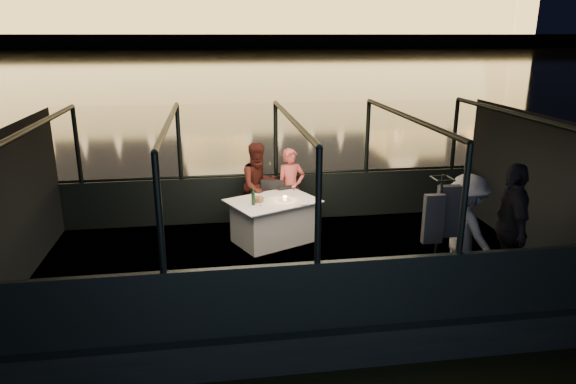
{
  "coord_description": "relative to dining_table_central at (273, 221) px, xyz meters",
  "views": [
    {
      "loc": [
        -1.17,
        -7.51,
        4.02
      ],
      "look_at": [
        0.0,
        0.4,
        1.55
      ],
      "focal_mm": 32.0,
      "sensor_mm": 36.0,
      "label": 1
    }
  ],
  "objects": [
    {
      "name": "river_water",
      "position": [
        0.2,
        79.13,
        -0.89
      ],
      "size": [
        500.0,
        500.0,
        0.0
      ],
      "primitive_type": "plane",
      "color": "black",
      "rests_on": "ground"
    },
    {
      "name": "boat_hull",
      "position": [
        0.2,
        -0.87,
        -0.89
      ],
      "size": [
        8.6,
        4.4,
        1.0
      ],
      "primitive_type": "cube",
      "color": "black",
      "rests_on": "river_water"
    },
    {
      "name": "boat_deck",
      "position": [
        0.2,
        -0.87,
        -0.41
      ],
      "size": [
        8.0,
        4.0,
        0.04
      ],
      "primitive_type": "cube",
      "color": "black",
      "rests_on": "boat_hull"
    },
    {
      "name": "gunwale_port",
      "position": [
        0.2,
        1.13,
        0.06
      ],
      "size": [
        8.0,
        0.08,
        0.9
      ],
      "primitive_type": "cube",
      "color": "black",
      "rests_on": "boat_deck"
    },
    {
      "name": "gunwale_starboard",
      "position": [
        0.2,
        -2.87,
        0.06
      ],
      "size": [
        8.0,
        0.08,
        0.9
      ],
      "primitive_type": "cube",
      "color": "black",
      "rests_on": "boat_deck"
    },
    {
      "name": "cabin_glass_port",
      "position": [
        0.2,
        1.13,
        1.21
      ],
      "size": [
        8.0,
        0.02,
        1.4
      ],
      "primitive_type": null,
      "color": "#99B2B2",
      "rests_on": "gunwale_port"
    },
    {
      "name": "cabin_glass_starboard",
      "position": [
        0.2,
        -2.87,
        1.21
      ],
      "size": [
        8.0,
        0.02,
        1.4
      ],
      "primitive_type": null,
      "color": "#99B2B2",
      "rests_on": "gunwale_starboard"
    },
    {
      "name": "cabin_roof_glass",
      "position": [
        0.2,
        -0.87,
        1.91
      ],
      "size": [
        8.0,
        4.0,
        0.02
      ],
      "primitive_type": null,
      "color": "#99B2B2",
      "rests_on": "boat_deck"
    },
    {
      "name": "end_wall_fore",
      "position": [
        -3.8,
        -0.87,
        0.76
      ],
      "size": [
        0.02,
        4.0,
        2.3
      ],
      "primitive_type": null,
      "color": "black",
      "rests_on": "boat_deck"
    },
    {
      "name": "end_wall_aft",
      "position": [
        4.2,
        -0.87,
        0.76
      ],
      "size": [
        0.02,
        4.0,
        2.3
      ],
      "primitive_type": null,
      "color": "black",
      "rests_on": "boat_deck"
    },
    {
      "name": "canopy_ribs",
      "position": [
        0.2,
        -0.87,
        0.76
      ],
      "size": [
        8.0,
        4.0,
        2.3
      ],
      "primitive_type": null,
      "color": "black",
      "rests_on": "boat_deck"
    },
    {
      "name": "embankment",
      "position": [
        0.2,
        209.13,
        0.11
      ],
      "size": [
        400.0,
        140.0,
        6.0
      ],
      "primitive_type": "cube",
      "color": "#423D33",
      "rests_on": "ground"
    },
    {
      "name": "dining_table_central",
      "position": [
        0.0,
        0.0,
        0.0
      ],
      "size": [
        1.76,
        1.56,
        0.77
      ],
      "primitive_type": "cube",
      "rotation": [
        0.0,
        0.0,
        0.43
      ],
      "color": "silver",
      "rests_on": "boat_deck"
    },
    {
      "name": "chair_port_left",
      "position": [
        0.07,
        0.45,
        0.06
      ],
      "size": [
        0.52,
        0.52,
        0.94
      ],
      "primitive_type": "cube",
      "rotation": [
        0.0,
        0.0,
        -0.23
      ],
      "color": "black",
      "rests_on": "boat_deck"
    },
    {
      "name": "chair_port_right",
      "position": [
        0.36,
        0.45,
        0.06
      ],
      "size": [
        0.49,
        0.49,
        0.82
      ],
      "primitive_type": "cube",
      "rotation": [
        0.0,
        0.0,
        0.36
      ],
      "color": "black",
      "rests_on": "boat_deck"
    },
    {
      "name": "coat_stand",
      "position": [
        2.0,
        -2.24,
        0.51
      ],
      "size": [
        0.6,
        0.54,
        1.74
      ],
      "primitive_type": null,
      "rotation": [
        0.0,
        0.0,
        0.39
      ],
      "color": "black",
      "rests_on": "boat_deck"
    },
    {
      "name": "person_woman_coral",
      "position": [
        0.43,
        0.75,
        0.36
      ],
      "size": [
        0.6,
        0.46,
        1.5
      ],
      "primitive_type": "imported",
      "rotation": [
        0.0,
        0.0,
        0.19
      ],
      "color": "#DC5550",
      "rests_on": "boat_deck"
    },
    {
      "name": "person_man_maroon",
      "position": [
        -0.17,
        0.75,
        0.36
      ],
      "size": [
        0.95,
        0.85,
        1.63
      ],
      "primitive_type": "imported",
      "rotation": [
        0.0,
        0.0,
        0.37
      ],
      "color": "#3F1611",
      "rests_on": "boat_deck"
    },
    {
      "name": "passenger_stripe",
      "position": [
        2.52,
        -2.02,
        0.47
      ],
      "size": [
        0.88,
        1.21,
        1.68
      ],
      "primitive_type": "imported",
      "rotation": [
        0.0,
        0.0,
        1.84
      ],
      "color": "silver",
      "rests_on": "boat_deck"
    },
    {
      "name": "passenger_dark",
      "position": [
        3.07,
        -2.22,
        0.47
      ],
      "size": [
        0.74,
        1.18,
        1.87
      ],
      "primitive_type": "imported",
      "rotation": [
        0.0,
        0.0,
        4.44
      ],
      "color": "black",
      "rests_on": "boat_deck"
    },
    {
      "name": "wine_bottle",
      "position": [
        -0.35,
        -0.2,
        0.53
      ],
      "size": [
        0.07,
        0.07,
        0.28
      ],
      "primitive_type": "cylinder",
      "rotation": [
        0.0,
        0.0,
        0.17
      ],
      "color": "#14371D",
      "rests_on": "dining_table_central"
    },
    {
      "name": "bread_basket",
      "position": [
        -0.25,
        -0.04,
        0.42
      ],
      "size": [
        0.21,
        0.21,
        0.07
      ],
      "primitive_type": "cylinder",
      "rotation": [
        0.0,
        0.0,
        -0.13
      ],
      "color": "brown",
      "rests_on": "dining_table_central"
    },
    {
      "name": "amber_candle",
      "position": [
        0.21,
        -0.04,
        0.42
      ],
      "size": [
        0.06,
        0.06,
        0.07
      ],
      "primitive_type": "cylinder",
      "rotation": [
        0.0,
        0.0,
        0.1
      ],
      "color": "#FBAC3E",
      "rests_on": "dining_table_central"
    },
    {
      "name": "plate_near",
      "position": [
        0.46,
        -0.26,
        0.39
      ],
      "size": [
        0.28,
        0.28,
        0.01
      ],
      "primitive_type": "cylinder",
      "rotation": [
        0.0,
        0.0,
        -0.38
      ],
      "color": "white",
      "rests_on": "dining_table_central"
    },
    {
      "name": "plate_far",
      "position": [
        -0.12,
        0.14,
        0.39
      ],
      "size": [
        0.22,
        0.22,
        0.01
      ],
      "primitive_type": "cylinder",
      "rotation": [
        0.0,
        0.0,
        0.04
      ],
      "color": "white",
      "rests_on": "dining_table_central"
    },
    {
      "name": "wine_glass_white",
      "position": [
        -0.24,
        -0.28,
        0.48
      ],
      "size": [
        0.07,
        0.07,
        0.2
      ],
      "primitive_type": null,
      "rotation": [
        0.0,
        0.0,
        -0.13
      ],
      "color": "silver",
      "rests_on": "dining_table_central"
    },
    {
      "name": "wine_glass_red",
      "position": [
        0.4,
        0.15,
        0.48
      ],
      "size": [
        0.08,
        0.08,
        0.19
      ],
      "primitive_type": null,
      "rotation": [
        0.0,
        0.0,
        0.35
      ],
      "color": "white",
      "rests_on": "dining_table_central"
    }
  ]
}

